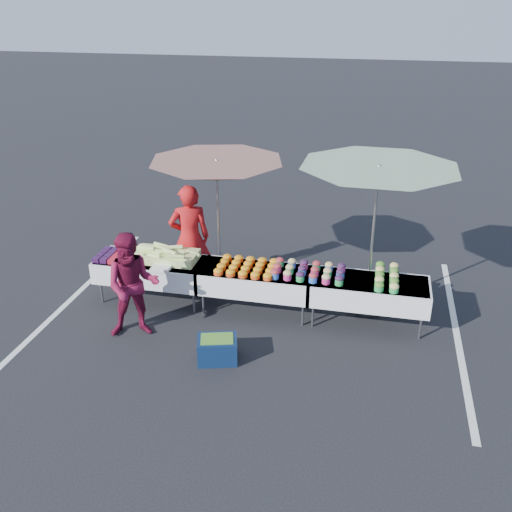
% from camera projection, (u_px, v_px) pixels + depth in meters
% --- Properties ---
extents(ground, '(80.00, 80.00, 0.00)m').
position_uv_depth(ground, '(256.00, 310.00, 9.50)').
color(ground, black).
extents(stripe_left, '(0.10, 5.00, 0.00)m').
position_uv_depth(stripe_left, '(80.00, 290.00, 10.12)').
color(stripe_left, silver).
rests_on(stripe_left, ground).
extents(stripe_right, '(0.10, 5.00, 0.00)m').
position_uv_depth(stripe_right, '(456.00, 333.00, 8.87)').
color(stripe_right, silver).
rests_on(stripe_right, ground).
extents(table_left, '(1.86, 0.81, 0.75)m').
position_uv_depth(table_left, '(152.00, 269.00, 9.60)').
color(table_left, white).
rests_on(table_left, ground).
extents(table_center, '(1.86, 0.81, 0.75)m').
position_uv_depth(table_center, '(256.00, 279.00, 9.25)').
color(table_center, white).
rests_on(table_center, ground).
extents(table_right, '(1.86, 0.81, 0.75)m').
position_uv_depth(table_right, '(368.00, 291.00, 8.90)').
color(table_right, white).
rests_on(table_right, ground).
extents(berry_punnets, '(0.40, 0.54, 0.08)m').
position_uv_depth(berry_punnets, '(110.00, 255.00, 9.60)').
color(berry_punnets, black).
rests_on(berry_punnets, table_left).
extents(corn_pile, '(1.16, 0.57, 0.26)m').
position_uv_depth(corn_pile, '(165.00, 255.00, 9.49)').
color(corn_pile, '#ACDB70').
rests_on(corn_pile, table_left).
extents(plastic_bags, '(0.30, 0.25, 0.05)m').
position_uv_depth(plastic_bags, '(161.00, 268.00, 9.20)').
color(plastic_bags, white).
rests_on(plastic_bags, table_left).
extents(carrot_bowls, '(0.95, 0.69, 0.11)m').
position_uv_depth(carrot_bowls, '(247.00, 267.00, 9.18)').
color(carrot_bowls, '#D44917').
rests_on(carrot_bowls, table_center).
extents(potato_cups, '(1.14, 0.58, 0.16)m').
position_uv_depth(potato_cups, '(309.00, 271.00, 8.98)').
color(potato_cups, blue).
rests_on(potato_cups, table_right).
extents(bean_baskets, '(0.36, 0.86, 0.15)m').
position_uv_depth(bean_baskets, '(387.00, 276.00, 8.82)').
color(bean_baskets, green).
rests_on(bean_baskets, table_right).
extents(vendor, '(0.82, 0.70, 1.92)m').
position_uv_depth(vendor, '(190.00, 238.00, 9.83)').
color(vendor, red).
rests_on(vendor, ground).
extents(customer, '(0.98, 0.87, 1.67)m').
position_uv_depth(customer, '(133.00, 286.00, 8.51)').
color(customer, maroon).
rests_on(customer, ground).
extents(umbrella_left, '(2.58, 2.58, 2.33)m').
position_uv_depth(umbrella_left, '(217.00, 172.00, 9.46)').
color(umbrella_left, black).
rests_on(umbrella_left, ground).
extents(umbrella_right, '(3.23, 3.23, 2.50)m').
position_uv_depth(umbrella_right, '(378.00, 179.00, 8.54)').
color(umbrella_right, black).
rests_on(umbrella_right, ground).
extents(storage_bin, '(0.65, 0.54, 0.37)m').
position_uv_depth(storage_bin, '(217.00, 349.00, 8.14)').
color(storage_bin, '#0D2145').
rests_on(storage_bin, ground).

